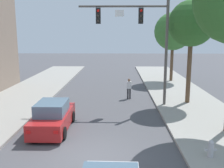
{
  "coord_description": "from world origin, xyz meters",
  "views": [
    {
      "loc": [
        1.24,
        -10.08,
        5.09
      ],
      "look_at": [
        0.88,
        5.87,
        2.0
      ],
      "focal_mm": 41.14,
      "sensor_mm": 36.0,
      "label": 1
    }
  ],
  "objects_px": {
    "traffic_signal_mast": "(142,31)",
    "car_lead_red": "(53,117)",
    "street_tree_third": "(173,32)",
    "street_tree_second": "(192,24)",
    "fire_hydrant": "(211,149)",
    "pedestrian_crossing_road": "(129,88)"
  },
  "relations": [
    {
      "from": "pedestrian_crossing_road",
      "to": "street_tree_third",
      "type": "xyz_separation_m",
      "value": [
        4.9,
        7.6,
        4.47
      ]
    },
    {
      "from": "traffic_signal_mast",
      "to": "street_tree_second",
      "type": "distance_m",
      "value": 3.6
    },
    {
      "from": "pedestrian_crossing_road",
      "to": "fire_hydrant",
      "type": "bearing_deg",
      "value": -74.04
    },
    {
      "from": "traffic_signal_mast",
      "to": "street_tree_third",
      "type": "relative_size",
      "value": 1.04
    },
    {
      "from": "car_lead_red",
      "to": "fire_hydrant",
      "type": "distance_m",
      "value": 7.98
    },
    {
      "from": "fire_hydrant",
      "to": "traffic_signal_mast",
      "type": "bearing_deg",
      "value": 105.02
    },
    {
      "from": "pedestrian_crossing_road",
      "to": "fire_hydrant",
      "type": "xyz_separation_m",
      "value": [
        2.92,
        -10.19,
        -0.41
      ]
    },
    {
      "from": "pedestrian_crossing_road",
      "to": "street_tree_third",
      "type": "distance_m",
      "value": 10.09
    },
    {
      "from": "traffic_signal_mast",
      "to": "car_lead_red",
      "type": "height_order",
      "value": "traffic_signal_mast"
    },
    {
      "from": "car_lead_red",
      "to": "street_tree_second",
      "type": "height_order",
      "value": "street_tree_second"
    },
    {
      "from": "fire_hydrant",
      "to": "street_tree_third",
      "type": "distance_m",
      "value": 18.56
    },
    {
      "from": "traffic_signal_mast",
      "to": "car_lead_red",
      "type": "distance_m",
      "value": 8.41
    },
    {
      "from": "fire_hydrant",
      "to": "street_tree_second",
      "type": "distance_m",
      "value": 10.26
    },
    {
      "from": "street_tree_second",
      "to": "pedestrian_crossing_road",
      "type": "bearing_deg",
      "value": 160.45
    },
    {
      "from": "car_lead_red",
      "to": "pedestrian_crossing_road",
      "type": "height_order",
      "value": "pedestrian_crossing_road"
    },
    {
      "from": "car_lead_red",
      "to": "street_tree_second",
      "type": "relative_size",
      "value": 0.58
    },
    {
      "from": "street_tree_third",
      "to": "car_lead_red",
      "type": "bearing_deg",
      "value": -122.51
    },
    {
      "from": "car_lead_red",
      "to": "pedestrian_crossing_road",
      "type": "xyz_separation_m",
      "value": [
        4.38,
        6.96,
        0.19
      ]
    },
    {
      "from": "car_lead_red",
      "to": "street_tree_second",
      "type": "xyz_separation_m",
      "value": [
        8.64,
        5.44,
        5.09
      ]
    },
    {
      "from": "traffic_signal_mast",
      "to": "fire_hydrant",
      "type": "distance_m",
      "value": 9.64
    },
    {
      "from": "street_tree_third",
      "to": "fire_hydrant",
      "type": "bearing_deg",
      "value": -96.37
    },
    {
      "from": "street_tree_third",
      "to": "street_tree_second",
      "type": "bearing_deg",
      "value": -94.01
    }
  ]
}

